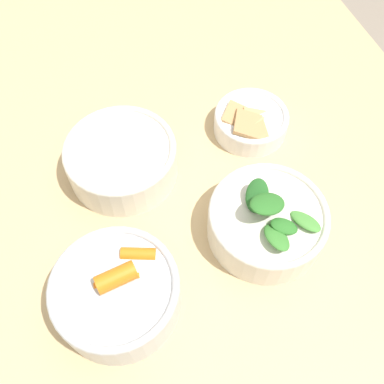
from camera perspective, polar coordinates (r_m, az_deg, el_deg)
ground_plane at (r=1.35m, az=-1.58°, el=-15.43°), size 10.00×10.00×0.00m
dining_table at (r=0.76m, az=-2.71°, el=-1.49°), size 1.19×0.92×0.75m
bowl_carrots at (r=0.54m, az=-9.97°, el=-13.04°), size 0.16×0.16×0.08m
bowl_greens at (r=0.59m, az=9.99°, el=-3.86°), size 0.16×0.16×0.10m
bowl_beans_hotdog at (r=0.65m, az=-9.31°, el=4.22°), size 0.16×0.16×0.06m
bowl_cookies at (r=0.70m, az=7.84°, el=9.38°), size 0.12×0.12×0.05m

